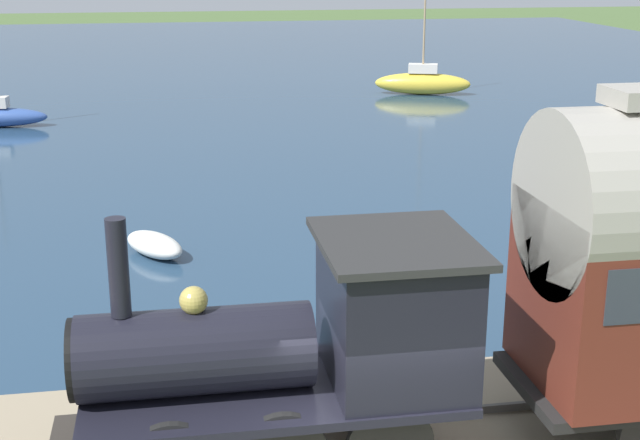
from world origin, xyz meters
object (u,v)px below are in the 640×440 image
Objects in this scene: rowboat_near_shore at (611,226)px; rowboat_off_pier at (154,245)px; sailboat_yellow at (423,82)px; steam_locomotive at (311,338)px.

rowboat_near_shore is 11.67m from rowboat_off_pier.
sailboat_yellow reaches higher than rowboat_near_shore.
steam_locomotive is 0.78× the size of sailboat_yellow.
rowboat_off_pier is (-23.07, 13.34, -0.36)m from sailboat_yellow.
rowboat_near_shore is at bearing -166.15° from sailboat_yellow.
rowboat_off_pier is (10.30, 2.15, -2.00)m from steam_locomotive.
steam_locomotive reaches higher than rowboat_off_pier.
sailboat_yellow is at bearing -18.54° from steam_locomotive.
rowboat_off_pier is at bearing 11.79° from steam_locomotive.
sailboat_yellow is 23.44m from rowboat_near_shore.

